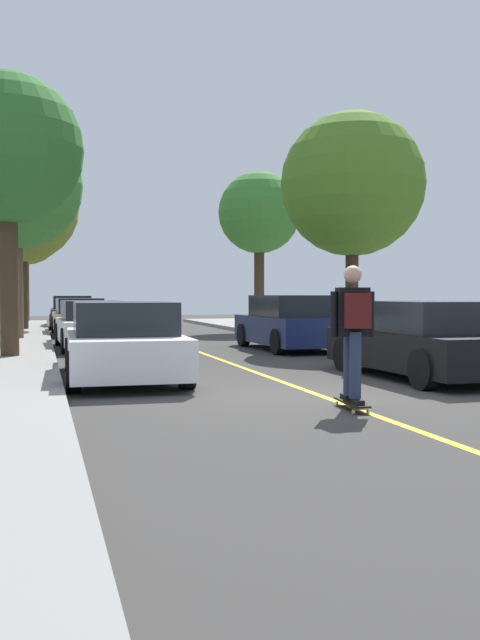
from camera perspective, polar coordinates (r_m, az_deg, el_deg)
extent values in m
plane|color=#3D3A38|center=(10.41, 6.37, -6.06)|extent=(80.00, 80.00, 0.00)
cube|color=gold|center=(14.16, 0.21, -3.87)|extent=(0.12, 39.20, 0.01)
cube|color=white|center=(12.39, -9.49, -2.47)|extent=(1.97, 4.62, 0.63)
cube|color=black|center=(12.33, -9.49, 0.21)|extent=(1.69, 2.79, 0.54)
cylinder|color=black|center=(10.95, -4.34, -3.96)|extent=(0.24, 0.65, 0.64)
cylinder|color=black|center=(10.80, -13.33, -4.10)|extent=(0.24, 0.65, 0.64)
cylinder|color=black|center=(14.07, -6.54, -2.63)|extent=(0.24, 0.65, 0.64)
cylinder|color=black|center=(13.94, -13.52, -2.71)|extent=(0.24, 0.65, 0.64)
cube|color=white|center=(19.50, -11.84, -0.86)|extent=(1.84, 4.41, 0.61)
cube|color=black|center=(19.72, -11.92, 0.81)|extent=(1.58, 2.51, 0.51)
cylinder|color=black|center=(18.14, -8.85, -1.58)|extent=(0.24, 0.65, 0.64)
cylinder|color=black|center=(17.97, -13.93, -1.65)|extent=(0.24, 0.65, 0.64)
cylinder|color=black|center=(21.07, -10.05, -1.08)|extent=(0.24, 0.65, 0.64)
cylinder|color=black|center=(20.93, -14.42, -1.13)|extent=(0.24, 0.65, 0.64)
cube|color=#BCAD89|center=(26.30, -12.89, -0.11)|extent=(1.80, 4.53, 0.61)
cube|color=black|center=(26.19, -12.89, 1.14)|extent=(1.58, 2.78, 0.54)
cylinder|color=black|center=(24.83, -10.78, -0.61)|extent=(0.23, 0.64, 0.64)
cylinder|color=black|center=(24.72, -14.56, -0.65)|extent=(0.23, 0.64, 0.64)
cylinder|color=black|center=(27.92, -11.42, -0.32)|extent=(0.23, 0.64, 0.64)
cylinder|color=black|center=(27.82, -14.78, -0.35)|extent=(0.23, 0.64, 0.64)
cube|color=#38383D|center=(31.71, -13.41, 0.30)|extent=(1.91, 4.10, 0.67)
cube|color=black|center=(31.89, -13.43, 1.41)|extent=(1.64, 2.35, 0.56)
cylinder|color=black|center=(30.42, -11.78, -0.13)|extent=(0.24, 0.65, 0.64)
cylinder|color=black|center=(30.39, -14.95, -0.15)|extent=(0.24, 0.65, 0.64)
cylinder|color=black|center=(33.06, -11.99, 0.05)|extent=(0.24, 0.65, 0.64)
cylinder|color=black|center=(33.03, -14.90, 0.02)|extent=(0.24, 0.65, 0.64)
cube|color=black|center=(12.78, 14.44, -2.35)|extent=(1.80, 4.22, 0.64)
cube|color=black|center=(12.78, 14.38, 0.28)|extent=(1.56, 2.66, 0.54)
cylinder|color=black|center=(13.64, 8.50, -2.78)|extent=(0.23, 0.64, 0.64)
cylinder|color=black|center=(14.40, 14.24, -2.57)|extent=(0.23, 0.64, 0.64)
cylinder|color=black|center=(11.20, 14.68, -3.89)|extent=(0.23, 0.64, 0.64)
cube|color=navy|center=(18.81, 4.16, -0.77)|extent=(1.96, 4.29, 0.71)
cube|color=black|center=(18.69, 4.28, 1.15)|extent=(1.70, 2.51, 0.56)
cylinder|color=black|center=(19.89, 0.29, -1.23)|extent=(0.23, 0.64, 0.64)
cylinder|color=black|center=(20.48, 5.05, -1.15)|extent=(0.23, 0.64, 0.64)
cylinder|color=black|center=(17.17, 3.09, -1.76)|extent=(0.23, 0.64, 0.64)
cylinder|color=black|center=(17.85, 8.46, -1.64)|extent=(0.23, 0.64, 0.64)
cylinder|color=#3D2D1E|center=(16.06, -18.18, 3.87)|extent=(0.40, 0.40, 3.72)
sphere|color=#2D6B28|center=(16.35, -18.29, 13.05)|extent=(3.23, 3.23, 3.23)
cylinder|color=brown|center=(22.51, -17.53, 2.96)|extent=(0.32, 0.32, 3.42)
sphere|color=#3D7F33|center=(22.76, -17.61, 10.45)|extent=(3.95, 3.95, 3.95)
cylinder|color=#3D2D1E|center=(28.57, -17.19, 3.08)|extent=(0.42, 0.42, 3.74)
sphere|color=olive|center=(28.76, -17.25, 8.81)|extent=(4.37, 4.37, 4.37)
cylinder|color=brown|center=(37.26, -16.89, 2.61)|extent=(0.28, 0.28, 3.46)
sphere|color=olive|center=(37.41, -16.94, 7.06)|extent=(3.60, 3.60, 3.60)
cylinder|color=#3D2D1E|center=(20.05, 9.04, 3.24)|extent=(0.36, 0.36, 3.49)
sphere|color=#4C7A23|center=(20.28, 9.08, 10.80)|extent=(4.02, 4.02, 4.02)
cylinder|color=#3D2D1E|center=(28.16, 1.56, 3.15)|extent=(0.41, 0.41, 3.71)
sphere|color=#3D7F33|center=(28.34, 1.57, 8.69)|extent=(3.26, 3.26, 3.26)
cylinder|color=#B2140F|center=(17.19, 11.66, -1.48)|extent=(0.20, 0.20, 0.55)
sphere|color=#B2140F|center=(17.17, 11.67, -0.37)|extent=(0.18, 0.18, 0.18)
cube|color=black|center=(9.17, 9.04, -6.60)|extent=(0.31, 0.86, 0.02)
cylinder|color=beige|center=(9.47, 7.83, -6.70)|extent=(0.03, 0.06, 0.06)
cylinder|color=beige|center=(9.53, 8.93, -6.66)|extent=(0.03, 0.06, 0.06)
cylinder|color=beige|center=(8.84, 9.16, -7.35)|extent=(0.03, 0.06, 0.06)
cylinder|color=beige|center=(8.90, 10.33, -7.29)|extent=(0.03, 0.06, 0.06)
cube|color=#99999E|center=(9.50, 8.38, -6.44)|extent=(0.10, 0.05, 0.02)
cube|color=#99999E|center=(8.86, 9.75, -7.07)|extent=(0.10, 0.05, 0.02)
cube|color=black|center=(9.37, 8.61, -6.15)|extent=(0.13, 0.27, 0.06)
cube|color=black|center=(8.96, 9.50, -6.53)|extent=(0.13, 0.27, 0.06)
cylinder|color=#283351|center=(9.23, 8.82, -3.48)|extent=(0.17, 0.17, 0.84)
cylinder|color=#283351|center=(9.00, 9.31, -3.62)|extent=(0.17, 0.17, 0.84)
cube|color=black|center=(9.07, 9.08, 0.65)|extent=(0.42, 0.26, 0.62)
sphere|color=tan|center=(9.07, 9.10, 3.65)|extent=(0.23, 0.23, 0.23)
cylinder|color=black|center=(9.00, 7.61, 0.46)|extent=(0.10, 0.10, 0.58)
cylinder|color=black|center=(9.15, 10.54, 0.47)|extent=(0.10, 0.10, 0.58)
cube|color=#4C1414|center=(8.88, 9.50, 0.75)|extent=(0.32, 0.21, 0.44)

